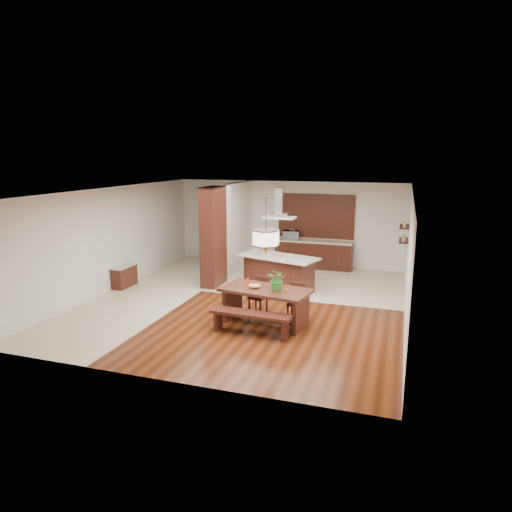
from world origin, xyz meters
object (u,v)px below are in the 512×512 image
(dining_table, at_px, (266,298))
(pendant_lantern, at_px, (266,227))
(foliage_plant, at_px, (278,280))
(fruit_bowl, at_px, (255,286))
(hallway_console, at_px, (124,276))
(island_cup, at_px, (291,256))
(microwave, at_px, (291,235))
(dining_bench, at_px, (251,323))
(kitchen_island, at_px, (279,271))
(dining_chair_right, at_px, (296,302))
(dining_chair_left, at_px, (258,295))
(range_hood, at_px, (279,203))

(dining_table, relative_size, pendant_lantern, 1.63)
(foliage_plant, bearing_deg, fruit_bowl, 177.50)
(fruit_bowl, bearing_deg, foliage_plant, -2.50)
(hallway_console, distance_m, island_cup, 4.89)
(microwave, bearing_deg, pendant_lantern, -96.30)
(microwave, bearing_deg, dining_bench, -98.25)
(kitchen_island, height_order, island_cup, island_cup)
(hallway_console, xyz_separation_m, dining_table, (4.79, -1.58, 0.30))
(dining_table, xyz_separation_m, dining_chair_right, (0.59, 0.52, -0.19))
(dining_chair_left, bearing_deg, kitchen_island, 105.67)
(pendant_lantern, height_order, fruit_bowl, pendant_lantern)
(pendant_lantern, distance_m, foliage_plant, 1.21)
(foliage_plant, relative_size, fruit_bowl, 1.92)
(dining_bench, bearing_deg, hallway_console, 153.87)
(hallway_console, xyz_separation_m, microwave, (4.00, 3.97, 0.79))
(dining_bench, distance_m, island_cup, 3.61)
(dining_table, bearing_deg, island_cup, 92.16)
(dining_bench, xyz_separation_m, dining_chair_right, (0.71, 1.24, 0.17))
(microwave, bearing_deg, dining_table, -96.30)
(pendant_lantern, bearing_deg, dining_chair_right, 41.49)
(pendant_lantern, xyz_separation_m, microwave, (-0.79, 5.55, -1.14))
(dining_chair_right, bearing_deg, dining_bench, -115.16)
(foliage_plant, distance_m, fruit_bowl, 0.58)
(kitchen_island, bearing_deg, foliage_plant, -58.30)
(hallway_console, xyz_separation_m, island_cup, (4.68, 1.24, 0.68))
(dining_table, relative_size, dining_chair_left, 2.43)
(dining_chair_left, bearing_deg, dining_table, -46.74)
(hallway_console, distance_m, dining_bench, 5.20)
(range_hood, bearing_deg, island_cup, -17.16)
(fruit_bowl, distance_m, kitchen_island, 2.98)
(fruit_bowl, bearing_deg, dining_chair_right, 32.17)
(kitchen_island, bearing_deg, microwave, 113.44)
(pendant_lantern, height_order, range_hood, same)
(pendant_lantern, bearing_deg, dining_table, 0.00)
(dining_bench, height_order, dining_chair_right, dining_chair_right)
(foliage_plant, bearing_deg, dining_chair_right, 61.17)
(kitchen_island, height_order, microwave, microwave)
(dining_table, xyz_separation_m, dining_chair_left, (-0.40, 0.68, -0.17))
(dining_chair_left, distance_m, island_cup, 2.23)
(dining_table, height_order, dining_chair_left, dining_chair_left)
(dining_table, relative_size, fruit_bowl, 8.54)
(fruit_bowl, relative_size, range_hood, 0.28)
(fruit_bowl, bearing_deg, island_cup, 86.98)
(dining_chair_right, bearing_deg, pendant_lantern, -133.90)
(dining_table, relative_size, dining_bench, 1.21)
(dining_bench, relative_size, kitchen_island, 0.72)
(foliage_plant, bearing_deg, microwave, 100.87)
(fruit_bowl, height_order, kitchen_island, kitchen_island)
(hallway_console, height_order, foliage_plant, foliage_plant)
(dining_table, relative_size, range_hood, 2.37)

